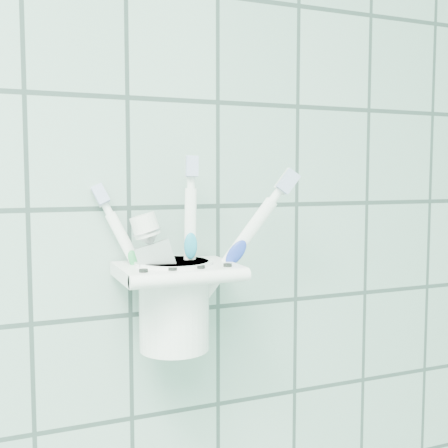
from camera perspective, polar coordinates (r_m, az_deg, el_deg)
name	(u,v)px	position (r m, az deg, el deg)	size (l,w,h in m)	color
holder_bracket	(177,272)	(0.56, -4.85, -4.91)	(0.12, 0.10, 0.04)	white
cup	(174,301)	(0.57, -5.09, -7.82)	(0.08, 0.08, 0.09)	white
toothbrush_pink	(178,254)	(0.55, -4.74, -3.07)	(0.07, 0.05, 0.17)	white
toothbrush_blue	(188,248)	(0.57, -3.66, -2.43)	(0.02, 0.02, 0.19)	white
toothbrush_orange	(173,234)	(0.57, -5.21, -1.07)	(0.12, 0.04, 0.20)	white
toothpaste_tube	(182,267)	(0.55, -4.29, -4.40)	(0.06, 0.03, 0.14)	silver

